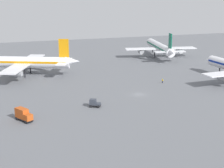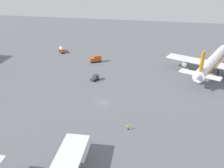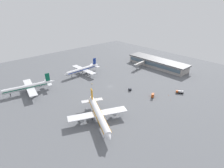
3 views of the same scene
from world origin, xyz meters
The scene contains 8 objects.
ground centered at (0.00, 0.00, 0.00)m, with size 288.00×288.00×0.00m, color slate.
airplane_at_gate centered at (-34.50, 41.59, 5.48)m, with size 46.87×38.82×15.09m.
catering_truck centered at (-38.60, -12.18, 1.70)m, with size 4.38×5.82×3.30m.
baggage_tug centered at (-17.73, -7.34, 1.16)m, with size 3.72×3.38×2.30m.
fuel_truck centered at (-50.33, -34.66, 1.39)m, with size 6.31×5.04×2.50m.
ground_crew_worker centered at (14.32, 10.77, 0.85)m, with size 0.50×0.54×1.67m.
safety_cone_near_gate centered at (-51.49, -18.45, 0.30)m, with size 0.44×0.44×0.60m, color #EA590C.
safety_cone_far_side centered at (-45.97, -24.65, 0.30)m, with size 0.44×0.44×0.60m, color #EA590C.
Camera 2 is at (74.77, 17.32, 44.30)m, focal length 40.04 mm.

